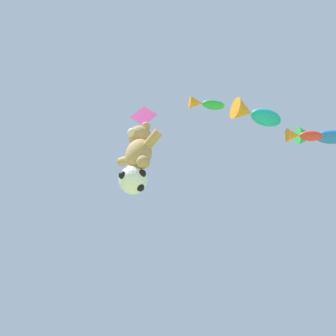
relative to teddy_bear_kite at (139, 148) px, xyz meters
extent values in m
ellipsoid|color=tan|center=(0.00, 0.01, -0.29)|extent=(1.03, 0.88, 1.26)
sphere|color=tan|center=(0.00, 0.01, 0.64)|extent=(0.87, 0.87, 0.87)
sphere|color=beige|center=(0.00, -0.36, 0.58)|extent=(0.36, 0.36, 0.36)
sphere|color=tan|center=(-0.31, 0.01, 0.98)|extent=(0.35, 0.35, 0.35)
cylinder|color=tan|center=(-0.75, 0.01, -0.07)|extent=(0.75, 0.33, 0.59)
sphere|color=tan|center=(-0.28, 0.01, -0.89)|extent=(0.47, 0.47, 0.47)
sphere|color=tan|center=(0.31, 0.01, 0.98)|extent=(0.35, 0.35, 0.35)
cylinder|color=tan|center=(0.75, 0.01, -0.07)|extent=(0.75, 0.33, 0.59)
sphere|color=tan|center=(0.28, 0.01, -0.89)|extent=(0.47, 0.47, 0.47)
sphere|color=white|center=(-0.37, 0.14, -1.22)|extent=(1.01, 1.01, 1.01)
sphere|color=black|center=(0.10, 0.14, -1.22)|extent=(0.28, 0.28, 0.28)
sphere|color=black|center=(-0.47, 0.46, -0.89)|extent=(0.28, 0.28, 0.28)
sphere|color=black|center=(-0.37, -0.31, -1.29)|extent=(0.28, 0.28, 0.28)
sphere|color=black|center=(-0.14, 0.31, -1.59)|extent=(0.28, 0.28, 0.28)
ellipsoid|color=green|center=(1.79, 2.48, 3.24)|extent=(0.94, 1.06, 0.38)
cone|color=orange|center=(1.33, 1.86, 3.24)|extent=(0.77, 0.77, 0.56)
sphere|color=black|center=(1.97, 2.73, 3.34)|extent=(0.10, 0.10, 0.10)
ellipsoid|color=#19ADB2|center=(3.00, 4.61, 3.16)|extent=(1.32, 1.65, 0.67)
cone|color=orange|center=(2.53, 3.59, 3.16)|extent=(1.23, 1.14, 0.99)
sphere|color=black|center=(3.19, 5.04, 3.33)|extent=(0.17, 0.17, 0.17)
ellipsoid|color=red|center=(4.04, 6.29, 2.42)|extent=(1.04, 1.08, 0.41)
cone|color=orange|center=(3.51, 5.70, 2.42)|extent=(0.82, 0.82, 0.60)
sphere|color=black|center=(4.25, 6.53, 2.53)|extent=(0.11, 0.11, 0.11)
ellipsoid|color=blue|center=(4.48, 7.71, 3.13)|extent=(1.53, 1.59, 0.59)
cone|color=green|center=(3.69, 6.84, 3.13)|extent=(1.20, 1.20, 0.87)
cube|color=#E53F9E|center=(-1.99, 1.68, 5.20)|extent=(1.11, 0.91, 1.41)
cylinder|color=red|center=(-2.17, 1.71, 3.76)|extent=(0.03, 0.07, 1.99)
cylinder|color=red|center=(-1.81, 1.70, 3.85)|extent=(0.03, 0.04, 1.81)
camera|label=1|loc=(7.38, -5.76, -9.89)|focal=40.00mm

